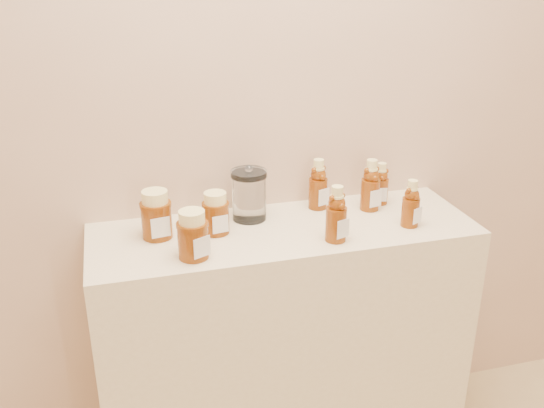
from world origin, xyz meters
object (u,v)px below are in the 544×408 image
object	(u,v)px
display_table	(284,348)
glass_canister	(249,193)
bear_bottle_back_left	(318,181)
bear_bottle_front_left	(337,210)
honey_jar_left	(156,214)

from	to	relation	value
display_table	glass_canister	size ratio (longest dim) A/B	6.79
bear_bottle_back_left	bear_bottle_front_left	distance (m)	0.25
display_table	glass_canister	world-z (taller)	glass_canister
display_table	bear_bottle_back_left	world-z (taller)	bear_bottle_back_left
bear_bottle_front_left	glass_canister	distance (m)	0.30
bear_bottle_back_left	honey_jar_left	world-z (taller)	bear_bottle_back_left
bear_bottle_back_left	display_table	bearing A→B (deg)	-159.73
bear_bottle_front_left	bear_bottle_back_left	bearing A→B (deg)	63.13
bear_bottle_back_left	glass_canister	world-z (taller)	bear_bottle_back_left
bear_bottle_back_left	honey_jar_left	bearing A→B (deg)	169.07
glass_canister	bear_bottle_front_left	bearing A→B (deg)	-46.49
display_table	bear_bottle_back_left	distance (m)	0.58
bear_bottle_back_left	honey_jar_left	distance (m)	0.54
display_table	bear_bottle_front_left	xyz separation A→B (m)	(0.12, -0.12, 0.55)
honey_jar_left	bear_bottle_front_left	bearing A→B (deg)	-26.46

